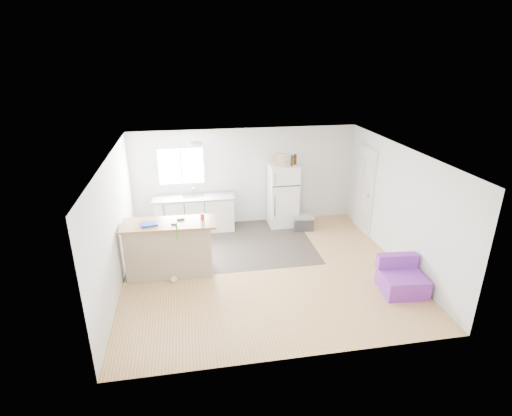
{
  "coord_description": "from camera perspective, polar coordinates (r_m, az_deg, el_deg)",
  "views": [
    {
      "loc": [
        -1.38,
        -6.87,
        4.12
      ],
      "look_at": [
        -0.05,
        0.7,
        1.07
      ],
      "focal_mm": 28.0,
      "sensor_mm": 36.0,
      "label": 1
    }
  ],
  "objects": [
    {
      "name": "room",
      "position": [
        7.59,
        1.29,
        -1.0
      ],
      "size": [
        5.51,
        5.01,
        2.41
      ],
      "color": "#A77846",
      "rests_on": "ground"
    },
    {
      "name": "interior_door",
      "position": [
        9.86,
        15.22,
        2.53
      ],
      "size": [
        0.11,
        0.92,
        2.1
      ],
      "color": "white",
      "rests_on": "right_wall"
    },
    {
      "name": "purple_seat",
      "position": [
        7.85,
        20.04,
        -9.54
      ],
      "size": [
        0.82,
        0.78,
        0.62
      ],
      "rotation": [
        0.0,
        0.0,
        -0.09
      ],
      "color": "purple",
      "rests_on": "floor"
    },
    {
      "name": "peninsula",
      "position": [
        7.93,
        -12.27,
        -5.62
      ],
      "size": [
        1.8,
        0.75,
        1.09
      ],
      "rotation": [
        0.0,
        0.0,
        -0.04
      ],
      "color": "tan",
      "rests_on": "floor"
    },
    {
      "name": "cardboard_box",
      "position": [
        9.52,
        3.58,
        6.89
      ],
      "size": [
        0.22,
        0.16,
        0.3
      ],
      "primitive_type": "cube",
      "rotation": [
        0.0,
        0.0,
        -0.32
      ],
      "color": "tan",
      "rests_on": "refrigerator"
    },
    {
      "name": "refrigerator",
      "position": [
        9.89,
        3.84,
        1.83
      ],
      "size": [
        0.69,
        0.66,
        1.55
      ],
      "rotation": [
        0.0,
        0.0,
        0.01
      ],
      "color": "white",
      "rests_on": "floor"
    },
    {
      "name": "ceiling_fixture",
      "position": [
        8.26,
        -8.59,
        9.1
      ],
      "size": [
        0.3,
        0.3,
        0.07
      ],
      "primitive_type": "cylinder",
      "color": "white",
      "rests_on": "ceiling"
    },
    {
      "name": "blue_tray",
      "position": [
        7.67,
        -15.03,
        -2.24
      ],
      "size": [
        0.34,
        0.28,
        0.04
      ],
      "primitive_type": "cube",
      "rotation": [
        0.0,
        0.0,
        0.21
      ],
      "color": "#1539C8",
      "rests_on": "peninsula"
    },
    {
      "name": "kitchen_cabinets",
      "position": [
        9.78,
        -8.76,
        -0.72
      ],
      "size": [
        1.94,
        0.64,
        1.13
      ],
      "rotation": [
        0.0,
        0.0,
        -0.02
      ],
      "color": "white",
      "rests_on": "floor"
    },
    {
      "name": "bottle_left",
      "position": [
        9.57,
        5.16,
        6.78
      ],
      "size": [
        0.09,
        0.09,
        0.25
      ],
      "primitive_type": "cylinder",
      "rotation": [
        0.0,
        0.0,
        -0.27
      ],
      "color": "#362009",
      "rests_on": "refrigerator"
    },
    {
      "name": "cooler",
      "position": [
        9.85,
        6.81,
        -2.05
      ],
      "size": [
        0.51,
        0.38,
        0.37
      ],
      "rotation": [
        0.0,
        0.0,
        -0.12
      ],
      "color": "#313134",
      "rests_on": "floor"
    },
    {
      "name": "red_cup",
      "position": [
        7.71,
        -7.67,
        -1.22
      ],
      "size": [
        0.1,
        0.1,
        0.12
      ],
      "primitive_type": "cylinder",
      "rotation": [
        0.0,
        0.0,
        -0.32
      ],
      "color": "red",
      "rests_on": "peninsula"
    },
    {
      "name": "tool_a",
      "position": [
        7.77,
        -10.71,
        -1.59
      ],
      "size": [
        0.14,
        0.06,
        0.03
      ],
      "primitive_type": "cube",
      "rotation": [
        0.0,
        0.0,
        0.09
      ],
      "color": "black",
      "rests_on": "peninsula"
    },
    {
      "name": "window",
      "position": [
        9.7,
        -10.66,
        5.91
      ],
      "size": [
        1.18,
        0.06,
        0.98
      ],
      "color": "white",
      "rests_on": "back_wall"
    },
    {
      "name": "tool_b",
      "position": [
        7.58,
        -11.67,
        -2.28
      ],
      "size": [
        0.11,
        0.07,
        0.03
      ],
      "primitive_type": "cube",
      "rotation": [
        0.0,
        0.0,
        -0.33
      ],
      "color": "black",
      "rests_on": "peninsula"
    },
    {
      "name": "mop",
      "position": [
        7.8,
        -11.51,
        -8.72
      ],
      "size": [
        0.22,
        0.35,
        1.24
      ],
      "rotation": [
        0.0,
        0.0,
        0.13
      ],
      "color": "green",
      "rests_on": "floor"
    },
    {
      "name": "bottle_right",
      "position": [
        9.68,
        5.62,
        6.94
      ],
      "size": [
        0.08,
        0.08,
        0.25
      ],
      "primitive_type": "cylinder",
      "rotation": [
        0.0,
        0.0,
        -0.21
      ],
      "color": "#362009",
      "rests_on": "refrigerator"
    },
    {
      "name": "vinyl_zone",
      "position": [
        9.12,
        -4.79,
        -5.26
      ],
      "size": [
        4.05,
        2.5,
        0.0
      ],
      "primitive_type": "cube",
      "color": "#302A24",
      "rests_on": "floor"
    },
    {
      "name": "cleaner_jug",
      "position": [
        7.93,
        -6.69,
        -8.62
      ],
      "size": [
        0.15,
        0.11,
        0.33
      ],
      "rotation": [
        0.0,
        0.0,
        0.03
      ],
      "color": "silver",
      "rests_on": "floor"
    }
  ]
}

